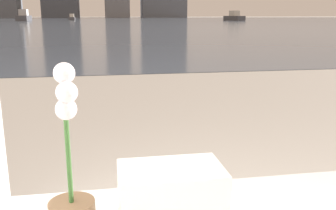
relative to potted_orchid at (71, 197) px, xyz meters
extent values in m
cylinder|color=#38662D|center=(0.00, 0.00, 0.15)|extent=(0.01, 0.01, 0.33)
sphere|color=silver|center=(0.00, 0.01, 0.31)|extent=(0.05, 0.05, 0.05)
sphere|color=silver|center=(0.01, -0.02, 0.27)|extent=(0.05, 0.05, 0.05)
sphere|color=silver|center=(0.00, -0.01, 0.23)|extent=(0.05, 0.05, 0.05)
cube|color=white|center=(0.27, 0.07, -0.07)|extent=(0.29, 0.18, 0.04)
cube|color=white|center=(0.27, 0.07, -0.03)|extent=(0.29, 0.18, 0.04)
cube|color=white|center=(0.27, 0.07, 0.01)|extent=(0.29, 0.18, 0.04)
cube|color=slate|center=(0.45, 61.22, -0.68)|extent=(180.00, 110.00, 0.01)
cube|color=#4C4C51|center=(22.80, 61.99, -0.29)|extent=(2.62, 4.67, 0.77)
cube|color=silver|center=(22.80, 61.99, 0.54)|extent=(1.50, 1.89, 0.88)
cube|color=#4C4C51|center=(-12.00, 64.15, -0.25)|extent=(1.69, 4.90, 0.86)
cube|color=silver|center=(-12.00, 64.15, 0.67)|extent=(1.23, 1.84, 0.98)
cube|color=#4C4C51|center=(-4.94, 71.04, -0.41)|extent=(1.10, 3.09, 0.54)
cube|color=silver|center=(-4.94, 71.04, 0.17)|extent=(0.79, 1.17, 0.62)
camera|label=1|loc=(0.09, -0.89, 0.45)|focal=40.00mm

